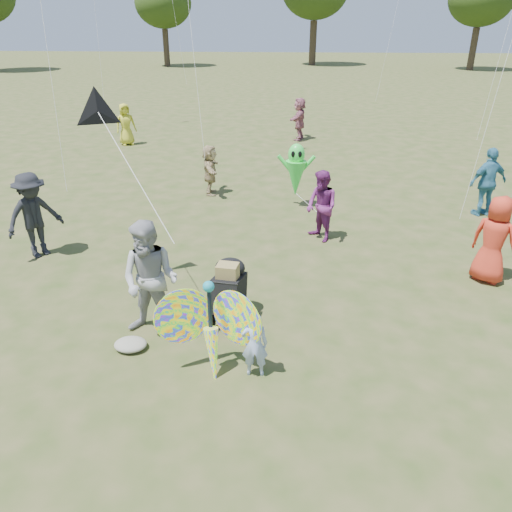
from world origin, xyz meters
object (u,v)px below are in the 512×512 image
at_px(crowd_a, 494,240).
at_px(alien_kite, 296,172).
at_px(crowd_b, 34,215).
at_px(crowd_c, 488,182).
at_px(adult_man, 150,280).
at_px(crowd_j, 299,119).
at_px(jogging_stroller, 229,288).
at_px(crowd_g, 126,124).
at_px(child_girl, 255,344).
at_px(butterfly_kite, 211,329).
at_px(crowd_d, 210,170).
at_px(crowd_e, 322,206).

distance_m(crowd_a, alien_kite, 5.53).
height_order(crowd_b, crowd_c, crowd_b).
height_order(adult_man, crowd_b, adult_man).
bearing_deg(crowd_b, crowd_j, 13.92).
relative_size(crowd_b, jogging_stroller, 1.70).
height_order(crowd_g, jogging_stroller, crowd_g).
xyz_separation_m(child_girl, adult_man, (-1.71, 0.93, 0.46)).
relative_size(adult_man, crowd_a, 1.12).
bearing_deg(crowd_a, crowd_c, -66.61).
distance_m(adult_man, alien_kite, 6.71).
height_order(butterfly_kite, alien_kite, alien_kite).
distance_m(adult_man, crowd_c, 9.38).
xyz_separation_m(crowd_a, crowd_c, (1.12, 3.75, 0.02)).
relative_size(crowd_a, crowd_c, 0.97).
xyz_separation_m(crowd_c, crowd_d, (-7.40, 1.19, -0.17)).
xyz_separation_m(child_girl, crowd_b, (-4.98, 3.67, 0.41)).
relative_size(adult_man, crowd_e, 1.19).
bearing_deg(crowd_c, crowd_d, -29.16).
xyz_separation_m(jogging_stroller, alien_kite, (1.07, 5.82, 0.36)).
relative_size(crowd_g, crowd_j, 0.95).
bearing_deg(crowd_j, jogging_stroller, 7.58).
relative_size(crowd_g, butterfly_kite, 0.95).
bearing_deg(crowd_d, crowd_g, 29.37).
height_order(child_girl, crowd_d, crowd_d).
relative_size(adult_man, jogging_stroller, 1.79).
distance_m(jogging_stroller, alien_kite, 5.93).
height_order(crowd_a, crowd_c, crowd_c).
distance_m(adult_man, crowd_e, 4.97).
distance_m(child_girl, butterfly_kite, 0.65).
distance_m(child_girl, crowd_e, 5.15).
distance_m(child_girl, crowd_c, 8.87).
bearing_deg(crowd_d, alien_kite, -117.29).
relative_size(child_girl, alien_kite, 0.59).
xyz_separation_m(crowd_b, crowd_j, (5.60, 12.17, -0.06)).
bearing_deg(crowd_c, crowd_b, -2.34).
height_order(child_girl, crowd_j, crowd_j).
relative_size(crowd_e, crowd_g, 0.99).
distance_m(crowd_b, crowd_e, 6.25).
relative_size(crowd_g, jogging_stroller, 1.51).
xyz_separation_m(crowd_c, crowd_j, (-4.82, 8.85, -0.02)).
height_order(crowd_e, alien_kite, alien_kite).
bearing_deg(crowd_g, crowd_b, -114.12).
height_order(child_girl, butterfly_kite, butterfly_kite).
distance_m(adult_man, butterfly_kite, 1.44).
xyz_separation_m(crowd_e, crowd_j, (-0.50, 10.83, 0.05)).
height_order(adult_man, crowd_j, adult_man).
relative_size(crowd_b, crowd_j, 1.06).
xyz_separation_m(crowd_a, jogging_stroller, (-4.87, -1.81, -0.25)).
xyz_separation_m(child_girl, crowd_c, (5.44, 7.00, 0.37)).
bearing_deg(jogging_stroller, crowd_e, 72.58).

